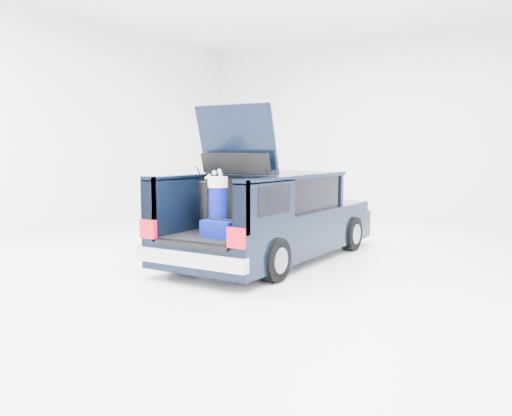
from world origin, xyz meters
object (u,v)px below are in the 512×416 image
Objects in this scene: car at (275,219)px; black_golf_bag at (208,206)px; red_suitcase at (264,216)px; blue_duffel at (221,229)px; blue_golf_bag at (218,205)px.

car is 5.46× the size of black_golf_bag.
red_suitcase reaches higher than blue_duffel.
car reaches higher than blue_golf_bag.
blue_duffel is (-0.39, -0.53, -0.15)m from red_suitcase.
car is 1.73m from blue_duffel.
blue_golf_bag is at bearing -154.93° from red_suitcase.
blue_duffel is (0.43, -0.29, -0.27)m from black_golf_bag.
red_suitcase is 1.13× the size of blue_duffel.
red_suitcase is 0.61× the size of blue_golf_bag.
car is 8.05× the size of red_suitcase.
red_suitcase is 0.67m from blue_duffel.
car is at bearing 96.03° from blue_duffel.
car is at bearing 102.12° from red_suitcase.
blue_duffel is at bearing -86.33° from car.
red_suitcase is 0.86m from black_golf_bag.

